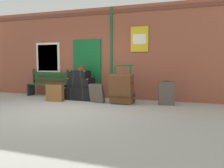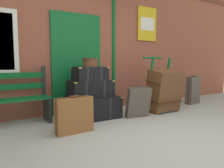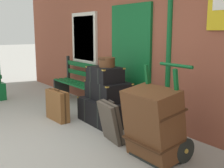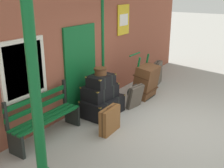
{
  "view_description": "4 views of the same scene",
  "coord_description": "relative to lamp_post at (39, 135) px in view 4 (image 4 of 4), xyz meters",
  "views": [
    {
      "loc": [
        3.41,
        -5.43,
        1.29
      ],
      "look_at": [
        0.89,
        1.55,
        0.6
      ],
      "focal_mm": 38.04,
      "sensor_mm": 36.0,
      "label": 1
    },
    {
      "loc": [
        -2.23,
        -1.89,
        1.1
      ],
      "look_at": [
        0.17,
        1.92,
        0.63
      ],
      "focal_mm": 34.8,
      "sensor_mm": 36.0,
      "label": 2
    },
    {
      "loc": [
        3.74,
        -0.99,
        1.63
      ],
      "look_at": [
        0.02,
        1.71,
        0.77
      ],
      "focal_mm": 46.11,
      "sensor_mm": 36.0,
      "label": 3
    },
    {
      "loc": [
        -5.36,
        -1.78,
        2.9
      ],
      "look_at": [
        0.08,
        1.83,
        0.66
      ],
      "focal_mm": 44.78,
      "sensor_mm": 36.0,
      "label": 4
    }
  ],
  "objects": [
    {
      "name": "suitcase_charcoal",
      "position": [
        5.8,
        0.99,
        -0.77
      ],
      "size": [
        0.48,
        0.26,
        0.74
      ],
      "color": "#51473D",
      "rests_on": "ground"
    },
    {
      "name": "large_brown_trunk",
      "position": [
        4.48,
        0.73,
        -0.65
      ],
      "size": [
        0.7,
        0.57,
        0.94
      ],
      "color": "brown",
      "rests_on": "ground"
    },
    {
      "name": "steamer_trunk_base",
      "position": [
        2.91,
        1.09,
        -0.91
      ],
      "size": [
        1.03,
        0.69,
        0.43
      ],
      "color": "black",
      "rests_on": "ground"
    },
    {
      "name": "steamer_trunk_middle",
      "position": [
        2.9,
        1.14,
        -0.54
      ],
      "size": [
        0.85,
        0.61,
        0.33
      ],
      "color": "black",
      "rests_on": "steamer_trunk_base"
    },
    {
      "name": "ground_plane",
      "position": [
        3.24,
        -0.75,
        -1.12
      ],
      "size": [
        60.0,
        60.0,
        0.0
      ],
      "primitive_type": "plane",
      "color": "#A3A099"
    },
    {
      "name": "steamer_trunk_top",
      "position": [
        2.87,
        1.09,
        -0.25
      ],
      "size": [
        0.63,
        0.48,
        0.27
      ],
      "color": "black",
      "rests_on": "steamer_trunk_middle"
    },
    {
      "name": "brick_facade",
      "position": [
        3.22,
        1.85,
        0.48
      ],
      "size": [
        10.4,
        0.35,
        3.2
      ],
      "color": "brown",
      "rests_on": "ground"
    },
    {
      "name": "lamp_post",
      "position": [
        0.0,
        0.0,
        0.0
      ],
      "size": [
        0.28,
        0.28,
        2.94
      ],
      "color": "#0F5B28",
      "rests_on": "ground"
    },
    {
      "name": "round_hatbox",
      "position": [
        2.89,
        1.12,
        -0.02
      ],
      "size": [
        0.3,
        0.3,
        0.16
      ],
      "color": "brown",
      "rests_on": "steamer_trunk_top"
    },
    {
      "name": "suitcase_brown",
      "position": [
        3.69,
        0.63,
        -0.81
      ],
      "size": [
        0.51,
        0.31,
        0.62
      ],
      "color": "#51473D",
      "rests_on": "ground"
    },
    {
      "name": "porters_trolley",
      "position": [
        4.48,
        0.9,
        -0.84
      ],
      "size": [
        0.71,
        0.56,
        1.21
      ],
      "color": "black",
      "rests_on": "ground"
    },
    {
      "name": "platform_bench",
      "position": [
        1.35,
        1.41,
        -0.67
      ],
      "size": [
        1.6,
        0.43,
        1.01
      ],
      "color": "#0F5B28",
      "rests_on": "ground"
    },
    {
      "name": "suitcase_umber",
      "position": [
        2.27,
        0.45,
        -0.84
      ],
      "size": [
        0.59,
        0.21,
        0.59
      ],
      "color": "brown",
      "rests_on": "ground"
    }
  ]
}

